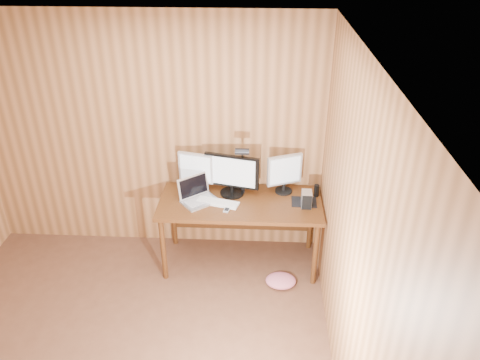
# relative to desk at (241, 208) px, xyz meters

# --- Properties ---
(room_shell) EXTENTS (4.00, 4.00, 4.00)m
(room_shell) POSITION_rel_desk_xyz_m (-0.93, -1.70, 0.62)
(room_shell) COLOR brown
(room_shell) RESTS_ON ground
(desk) EXTENTS (1.60, 0.70, 0.75)m
(desk) POSITION_rel_desk_xyz_m (0.00, 0.00, 0.00)
(desk) COLOR #4C270F
(desk) RESTS_ON floor
(monitor_center) EXTENTS (0.54, 0.24, 0.43)m
(monitor_center) POSITION_rel_desk_xyz_m (-0.09, 0.07, 0.35)
(monitor_center) COLOR black
(monitor_center) RESTS_ON desk
(monitor_left) EXTENTS (0.36, 0.17, 0.41)m
(monitor_left) POSITION_rel_desk_xyz_m (-0.46, 0.14, 0.34)
(monitor_left) COLOR black
(monitor_left) RESTS_ON desk
(monitor_right) EXTENTS (0.35, 0.17, 0.41)m
(monitor_right) POSITION_rel_desk_xyz_m (0.43, 0.14, 0.34)
(monitor_right) COLOR black
(monitor_right) RESTS_ON desk
(laptop) EXTENTS (0.42, 0.41, 0.24)m
(laptop) POSITION_rel_desk_xyz_m (-0.42, -0.07, 0.18)
(laptop) COLOR silver
(laptop) RESTS_ON desk
(keyboard) EXTENTS (0.45, 0.24, 0.02)m
(keyboard) POSITION_rel_desk_xyz_m (-0.22, -0.12, 0.13)
(keyboard) COLOR white
(keyboard) RESTS_ON desk
(mousepad) EXTENTS (0.25, 0.21, 0.00)m
(mousepad) POSITION_rel_desk_xyz_m (0.63, -0.05, 0.12)
(mousepad) COLOR black
(mousepad) RESTS_ON desk
(mouse) EXTENTS (0.07, 0.10, 0.04)m
(mouse) POSITION_rel_desk_xyz_m (0.63, -0.05, 0.14)
(mouse) COLOR black
(mouse) RESTS_ON mousepad
(hard_drive) EXTENTS (0.10, 0.14, 0.15)m
(hard_drive) POSITION_rel_desk_xyz_m (0.64, -0.12, 0.20)
(hard_drive) COLOR silver
(hard_drive) RESTS_ON desk
(phone) EXTENTS (0.07, 0.11, 0.01)m
(phone) POSITION_rel_desk_xyz_m (-0.12, -0.24, 0.13)
(phone) COLOR silver
(phone) RESTS_ON desk
(speaker) EXTENTS (0.05, 0.05, 0.13)m
(speaker) POSITION_rel_desk_xyz_m (0.75, 0.07, 0.18)
(speaker) COLOR black
(speaker) RESTS_ON desk
(desk_lamp) EXTENTS (0.13, 0.19, 0.58)m
(desk_lamp) POSITION_rel_desk_xyz_m (0.01, 0.05, 0.48)
(desk_lamp) COLOR black
(desk_lamp) RESTS_ON desk
(fabric_pile) EXTENTS (0.35, 0.31, 0.10)m
(fabric_pile) POSITION_rel_desk_xyz_m (0.42, -0.41, -0.58)
(fabric_pile) COLOR #D6677D
(fabric_pile) RESTS_ON floor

